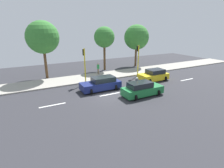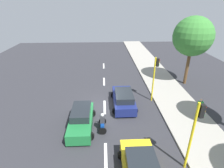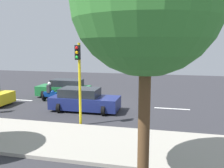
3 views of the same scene
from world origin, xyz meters
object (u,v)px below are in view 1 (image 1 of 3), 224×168
Objects in this scene: car_dark_blue at (101,84)px; street_tree_center at (136,37)px; street_tree_south at (43,37)px; motorcycle at (136,85)px; car_green at (142,89)px; street_tree_north at (104,37)px; car_yellow_cab at (154,75)px; traffic_light_midblock at (138,56)px; pedestrian_near_signal at (98,68)px; traffic_light_corner at (84,61)px.

car_dark_blue is 14.93m from street_tree_center.
car_dark_blue is at bearing 129.08° from street_tree_center.
street_tree_south is (-0.95, 15.85, 0.44)m from street_tree_center.
street_tree_center reaches higher than motorcycle.
street_tree_north reaches higher than car_green.
traffic_light_midblock is at bearing 11.96° from car_yellow_cab.
traffic_light_midblock reaches higher than car_green.
motorcycle is (1.66, -0.44, -0.07)m from car_green.
car_yellow_cab is at bearing 160.12° from street_tree_center.
car_yellow_cab is 0.57× the size of street_tree_north.
car_green is at bearing -146.13° from street_tree_south.
street_tree_north is at bearing -41.37° from pedestrian_near_signal.
car_dark_blue is 0.58× the size of street_tree_south.
street_tree_south is at bearing 93.44° from street_tree_center.
pedestrian_near_signal reaches higher than motorcycle.
pedestrian_near_signal is at bearing 107.89° from street_tree_center.
motorcycle is at bearing -139.35° from traffic_light_corner.
car_yellow_cab is 9.44m from traffic_light_corner.
car_yellow_cab is at bearing -51.80° from car_green.
traffic_light_midblock reaches higher than motorcycle.
street_tree_north is at bearing -6.02° from motorcycle.
pedestrian_near_signal is 8.64m from street_tree_south.
car_dark_blue is 0.65× the size of street_tree_north.
traffic_light_midblock reaches higher than pedestrian_near_signal.
street_tree_south is (4.99, 12.03, 2.69)m from traffic_light_midblock.
motorcycle is 0.34× the size of traffic_light_corner.
car_green is 9.85m from pedestrian_near_signal.
street_tree_north is (8.66, 3.23, 4.62)m from car_yellow_cab.
car_green is at bearing 128.20° from car_yellow_cab.
traffic_light_corner is at bearing 116.52° from street_tree_center.
street_tree_south is at bearing 30.87° from car_dark_blue.
traffic_light_corner is at bearing 40.65° from motorcycle.
car_dark_blue is at bearing -164.44° from traffic_light_corner.
street_tree_north is at bearing 24.48° from traffic_light_midblock.
street_tree_north reaches higher than motorcycle.
street_tree_north is (-0.19, 6.44, 0.15)m from street_tree_center.
street_tree_center is at bearing -32.75° from traffic_light_midblock.
pedestrian_near_signal is (6.15, -2.30, 0.35)m from car_dark_blue.
street_tree_center reaches higher than traffic_light_midblock.
car_dark_blue is 0.62× the size of street_tree_center.
street_tree_south is (11.69, 7.84, 4.91)m from car_green.
traffic_light_midblock is (5.04, -3.75, 2.29)m from motorcycle.
car_dark_blue is at bearing 112.78° from traffic_light_midblock.
street_tree_south reaches higher than car_yellow_cab.
street_tree_south reaches higher than car_dark_blue.
traffic_light_corner reaches higher than pedestrian_near_signal.
car_green is at bearing 172.79° from street_tree_north.
street_tree_center is at bearing -32.37° from car_green.
street_tree_north reaches higher than traffic_light_midblock.
car_green is 2.89× the size of motorcycle.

